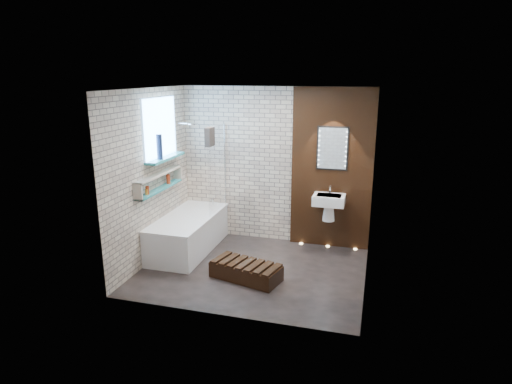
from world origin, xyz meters
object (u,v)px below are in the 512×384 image
(bathtub, at_px, (189,233))
(led_mirror, at_px, (332,148))
(bath_screen, at_px, (217,169))
(washbasin, at_px, (329,203))
(walnut_step, at_px, (246,271))

(bathtub, height_order, led_mirror, led_mirror)
(led_mirror, bearing_deg, bath_screen, -169.34)
(bath_screen, xyz_separation_m, washbasin, (1.82, 0.18, -0.49))
(washbasin, bearing_deg, bathtub, -163.99)
(bathtub, distance_m, led_mirror, 2.68)
(bathtub, bearing_deg, walnut_step, -31.90)
(bath_screen, relative_size, walnut_step, 1.44)
(washbasin, distance_m, led_mirror, 0.88)
(led_mirror, distance_m, walnut_step, 2.38)
(bathtub, relative_size, led_mirror, 2.49)
(bathtub, relative_size, washbasin, 3.00)
(bath_screen, relative_size, led_mirror, 2.00)
(bath_screen, relative_size, washbasin, 2.41)
(bathtub, height_order, bath_screen, bath_screen)
(washbasin, bearing_deg, walnut_step, -125.20)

